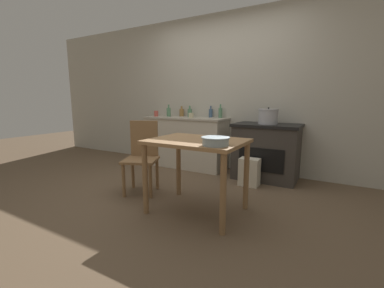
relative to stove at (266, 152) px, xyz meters
name	(u,v)px	position (x,y,z in m)	size (l,w,h in m)	color
ground_plane	(170,195)	(-0.84, -1.27, -0.41)	(14.00, 14.00, 0.00)	brown
wall_back	(223,93)	(-0.84, 0.32, 0.86)	(8.00, 0.07, 2.55)	#B2AD9E
counter_cabinet	(186,142)	(-1.41, 0.03, 0.02)	(1.46, 0.53, 0.86)	beige
stove	(266,152)	(0.00, 0.00, 0.00)	(0.93, 0.60, 0.82)	#38332D
work_table	(197,152)	(-0.34, -1.49, 0.23)	(0.95, 0.72, 0.76)	#997047
chair	(142,155)	(-1.24, -1.31, 0.06)	(0.53, 0.53, 0.90)	olive
flour_sack	(249,172)	(-0.11, -0.42, -0.22)	(0.26, 0.18, 0.38)	beige
stock_pot	(268,116)	(0.01, -0.04, 0.52)	(0.28, 0.28, 0.24)	#A8A8AD
mixing_bowl_large	(216,141)	(-0.04, -1.70, 0.40)	(0.25, 0.25, 0.08)	#93A8B2
bottle_far_left	(190,113)	(-1.40, 0.16, 0.53)	(0.08, 0.08, 0.19)	#517F5B
bottle_left	(211,113)	(-1.02, 0.23, 0.53)	(0.06, 0.06, 0.19)	#3D5675
bottle_mid_left	(169,112)	(-1.79, 0.08, 0.53)	(0.08, 0.08, 0.21)	#517F5B
bottle_center_left	(182,112)	(-1.60, 0.21, 0.52)	(0.08, 0.08, 0.18)	olive
bottle_center	(220,113)	(-0.83, 0.21, 0.54)	(0.06, 0.06, 0.23)	#517F5B
cup_center_right	(191,116)	(-1.21, -0.11, 0.50)	(0.08, 0.08, 0.09)	beige
cup_mid_right	(156,114)	(-1.99, -0.03, 0.50)	(0.07, 0.07, 0.10)	#B74C42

